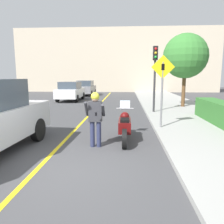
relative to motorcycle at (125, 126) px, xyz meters
name	(u,v)px	position (x,y,z in m)	size (l,w,h in m)	color
ground_plane	(63,169)	(-1.43, -2.45, -0.50)	(80.00, 80.00, 0.00)	#424244
sidewalk_curb	(209,129)	(3.37, 1.55, -0.43)	(4.40, 44.00, 0.13)	#9E9E99
road_center_line	(85,119)	(-2.03, 3.55, -0.50)	(0.12, 36.00, 0.01)	yellow
building_backdrop	(116,60)	(-1.43, 23.55, 3.82)	(28.00, 1.20, 8.64)	beige
motorcycle	(125,126)	(0.00, 0.00, 0.00)	(0.62, 2.32, 1.29)	black
person_biker	(95,114)	(-0.89, -0.76, 0.53)	(0.59, 0.47, 1.69)	#282D4C
crossing_sign	(162,85)	(1.44, 1.48, 1.33)	(0.91, 0.08, 2.83)	slate
traffic_light	(155,67)	(1.63, 5.35, 2.19)	(0.26, 0.30, 3.67)	#2D2D30
street_tree	(185,56)	(3.88, 7.74, 2.95)	(2.90, 2.90, 4.78)	brown
parked_car_white	(71,91)	(-4.91, 11.97, 0.36)	(1.88, 4.20, 1.68)	black
parked_car_grey	(86,88)	(-4.56, 17.34, 0.36)	(1.88, 4.20, 1.68)	black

